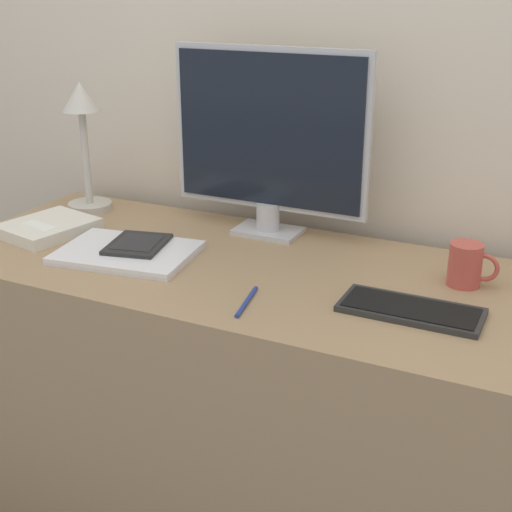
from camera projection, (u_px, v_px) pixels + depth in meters
The scene contains 10 objects.
wall_back at pixel (328, 48), 1.76m from camera, with size 3.60×0.05×2.40m.
desk at pixel (262, 410), 1.74m from camera, with size 1.54×0.60×0.75m.
monitor at pixel (269, 139), 1.74m from camera, with size 0.51×0.11×0.46m.
keyboard at pixel (411, 310), 1.39m from camera, with size 0.28×0.12×0.01m.
laptop at pixel (127, 253), 1.67m from camera, with size 0.34×0.26×0.02m.
ereader at pixel (137, 244), 1.69m from camera, with size 0.16×0.18×0.01m.
desk_lamp at pixel (83, 130), 1.93m from camera, with size 0.12×0.12×0.35m.
notebook at pixel (48, 228), 1.82m from camera, with size 0.22×0.25×0.03m.
coffee_mug at pixel (467, 265), 1.50m from camera, with size 0.11×0.07×0.09m.
pen at pixel (247, 302), 1.43m from camera, with size 0.03×0.14×0.01m.
Camera 1 is at (0.63, -1.15, 1.37)m, focal length 50.00 mm.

